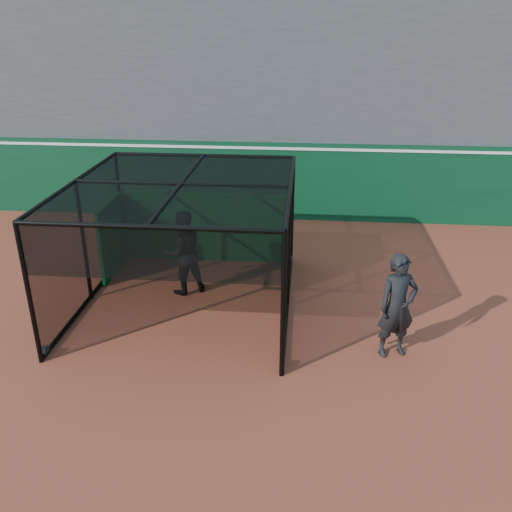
{
  "coord_description": "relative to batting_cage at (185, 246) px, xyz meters",
  "views": [
    {
      "loc": [
        1.6,
        -8.6,
        6.07
      ],
      "look_at": [
        0.62,
        2.0,
        1.4
      ],
      "focal_mm": 38.0,
      "sensor_mm": 36.0,
      "label": 1
    }
  ],
  "objects": [
    {
      "name": "ground",
      "position": [
        1.01,
        -2.36,
        -1.43
      ],
      "size": [
        120.0,
        120.0,
        0.0
      ],
      "primitive_type": "plane",
      "color": "brown",
      "rests_on": "ground"
    },
    {
      "name": "outfield_wall",
      "position": [
        1.01,
        6.14,
        -0.14
      ],
      "size": [
        50.0,
        0.5,
        2.5
      ],
      "color": "#0B3C21",
      "rests_on": "ground"
    },
    {
      "name": "grandstand",
      "position": [
        1.01,
        9.92,
        3.05
      ],
      "size": [
        50.0,
        7.85,
        8.95
      ],
      "color": "#4C4C4F",
      "rests_on": "ground"
    },
    {
      "name": "batting_cage",
      "position": [
        0.0,
        0.0,
        0.0
      ],
      "size": [
        4.73,
        5.3,
        2.86
      ],
      "color": "black",
      "rests_on": "ground"
    },
    {
      "name": "batter",
      "position": [
        -0.18,
        0.54,
        -0.4
      ],
      "size": [
        1.26,
        1.19,
        2.05
      ],
      "primitive_type": "imported",
      "rotation": [
        0.0,
        0.0,
        3.69
      ],
      "color": "black",
      "rests_on": "ground"
    },
    {
      "name": "on_deck_player",
      "position": [
        4.46,
        -1.7,
        -0.37
      ],
      "size": [
        0.89,
        0.73,
        2.11
      ],
      "color": "black",
      "rests_on": "ground"
    }
  ]
}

